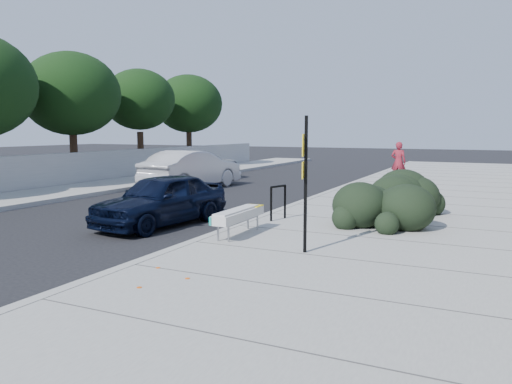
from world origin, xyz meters
TOP-DOWN VIEW (x-y plane):
  - ground at (0.00, 0.00)m, footprint 120.00×120.00m
  - sidewalk_near at (5.60, 5.00)m, footprint 11.20×50.00m
  - sidewalk_far at (-9.50, 5.00)m, footprint 3.00×50.00m
  - curb_near at (0.00, 5.00)m, footprint 0.22×50.00m
  - curb_far at (-8.00, 5.00)m, footprint 0.22×50.00m
  - far_wall at (-11.20, 5.00)m, footprint 0.30×40.00m
  - tree_far_d at (-12.50, 9.00)m, footprint 4.60×4.60m
  - tree_far_e at (-12.50, 14.00)m, footprint 4.00×4.00m
  - tree_far_f at (-12.50, 19.00)m, footprint 4.40×4.40m
  - bench at (0.60, 1.00)m, footprint 0.40×1.91m
  - bike_rack at (0.63, 3.18)m, footprint 0.22×0.61m
  - sign_post at (2.47, 0.14)m, footprint 0.13×0.30m
  - hedge at (3.39, 4.38)m, footprint 2.66×4.05m
  - sedan_navy at (-2.15, 1.86)m, footprint 2.11×4.21m
  - wagon_silver at (-6.00, 9.28)m, footprint 2.33×5.16m
  - suv_silver at (-7.50, 12.20)m, footprint 2.75×5.51m
  - pedestrian at (1.78, 14.35)m, footprint 0.68×0.46m

SIDE VIEW (x-z plane):
  - ground at x=0.00m, z-range 0.00..0.00m
  - sidewalk_near at x=5.60m, z-range 0.00..0.15m
  - sidewalk_far at x=-9.50m, z-range 0.00..0.15m
  - curb_near at x=0.00m, z-range 0.00..0.17m
  - curb_far at x=-8.00m, z-range 0.00..0.17m
  - bench at x=0.60m, z-range 0.32..0.89m
  - sedan_navy at x=-2.15m, z-range 0.00..1.38m
  - bike_rack at x=0.63m, z-range 0.24..1.16m
  - suv_silver at x=-7.50m, z-range 0.00..1.50m
  - far_wall at x=-11.20m, z-range 0.00..1.50m
  - wagon_silver at x=-6.00m, z-range 0.00..1.64m
  - hedge at x=3.39m, z-range 0.15..1.55m
  - pedestrian at x=1.78m, z-range 0.15..1.98m
  - sign_post at x=2.47m, z-range 0.33..2.95m
  - tree_far_e at x=-12.50m, z-range 1.23..7.13m
  - tree_far_f at x=-12.50m, z-range 1.15..7.22m
  - tree_far_d at x=-12.50m, z-range 1.11..7.27m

